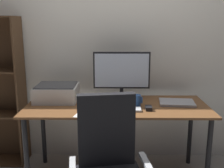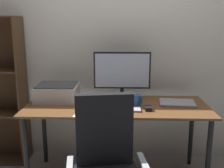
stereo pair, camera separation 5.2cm
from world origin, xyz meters
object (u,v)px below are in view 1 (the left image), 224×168
desk (117,114)px  printer (57,93)px  keyboard (124,109)px  laptop (177,103)px  mouse (149,108)px  coffee_mug (137,101)px  monitor (122,73)px

desk → printer: (-0.58, 0.14, 0.16)m
keyboard → laptop: size_ratio=0.91×
desk → mouse: bearing=-26.8°
desk → laptop: size_ratio=5.23×
coffee_mug → printer: (-0.76, 0.17, 0.03)m
monitor → printer: bearing=-174.8°
desk → monitor: size_ratio=3.03×
desk → mouse: 0.32m
monitor → keyboard: 0.44m
mouse → keyboard: bearing=-173.5°
monitor → mouse: monitor is taller
desk → mouse: (0.27, -0.14, 0.10)m
desk → monitor: monitor is taller
monitor → mouse: (0.23, -0.34, -0.25)m
desk → monitor: bearing=76.9°
keyboard → mouse: bearing=4.3°
desk → keyboard: bearing=-68.7°
desk → coffee_mug: 0.23m
desk → printer: 0.62m
laptop → printer: 1.15m
desk → mouse: size_ratio=17.43×
desk → coffee_mug: size_ratio=15.83×
keyboard → monitor: bearing=91.8°
monitor → keyboard: size_ratio=1.90×
monitor → laptop: (0.52, -0.15, -0.26)m
printer → laptop: bearing=-4.6°
mouse → printer: bearing=163.6°
keyboard → printer: printer is taller
keyboard → coffee_mug: 0.18m
desk → printer: size_ratio=4.18×
coffee_mug → laptop: size_ratio=0.33×
monitor → laptop: bearing=-16.2°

